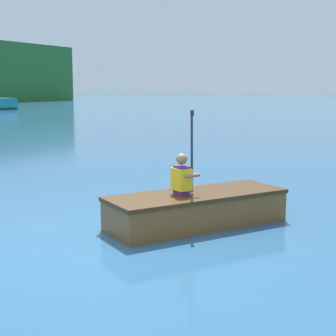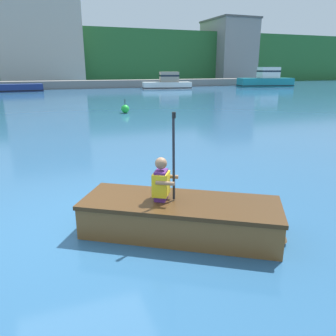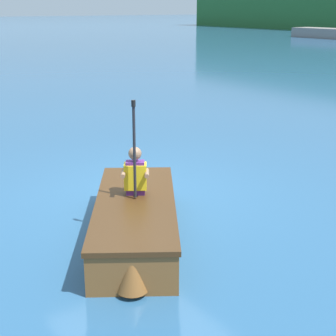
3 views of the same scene
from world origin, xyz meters
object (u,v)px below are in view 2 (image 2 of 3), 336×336
Objects in this scene: moored_boat_dock_west_inner at (10,88)px; channel_buoy at (125,109)px; moored_boat_dock_west_end at (266,80)px; person_paddler at (162,181)px; moored_boat_dock_center_near at (167,83)px; rowboat_foreground at (183,216)px.

moored_boat_dock_west_inner is 21.23m from channel_buoy.
moored_boat_dock_west_inner is (-29.99, 1.34, -0.50)m from moored_boat_dock_west_end.
person_paddler is at bearing -128.48° from moored_boat_dock_west_end.
rowboat_foreground is (-11.94, -32.76, -0.38)m from moored_boat_dock_center_near.
moored_boat_dock_west_end is at bearing -2.56° from moored_boat_dock_west_inner.
moored_boat_dock_west_end is 40.79m from rowboat_foreground.
moored_boat_dock_west_end is 1.11× the size of moored_boat_dock_west_inner.
moored_boat_dock_center_near is 34.81m from person_paddler.
rowboat_foreground is at bearing -81.75° from moored_boat_dock_west_inner.
moored_boat_dock_center_near is at bearing 63.53° from channel_buoy.
moored_boat_dock_west_end is at bearing 51.95° from rowboat_foreground.
rowboat_foreground is 2.32× the size of person_paddler.
moored_boat_dock_center_near is at bearing 177.22° from moored_boat_dock_west_end.
moored_boat_dock_west_end is 5.68× the size of person_paddler.
moored_boat_dock_west_end is at bearing -2.78° from moored_boat_dock_center_near.
person_paddler is (-0.26, 0.17, 0.51)m from rowboat_foreground.
rowboat_foreground is 4.07× the size of channel_buoy.
person_paddler is at bearing -82.15° from moored_boat_dock_west_inner.
channel_buoy is (-9.60, -19.28, -0.45)m from moored_boat_dock_center_near.
moored_boat_dock_center_near reaches higher than moored_boat_dock_west_inner.
moored_boat_dock_west_end is 40.82m from person_paddler.
moored_boat_dock_west_inner reaches higher than rowboat_foreground.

